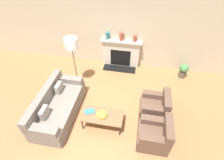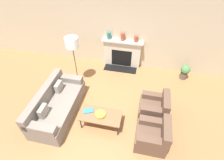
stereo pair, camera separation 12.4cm
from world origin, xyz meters
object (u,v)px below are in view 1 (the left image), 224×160
(fireplace, at_px, (121,53))
(potted_plant, at_px, (184,70))
(coffee_table, at_px, (103,116))
(mantel_vase_center_left, at_px, (121,37))
(couch, at_px, (57,107))
(armchair_far, at_px, (155,107))
(book, at_px, (90,111))
(mantel_vase_center_right, at_px, (135,39))
(bowl, at_px, (102,115))
(mantel_vase_left, at_px, (108,36))
(floor_lamp, at_px, (72,46))
(armchair_near, at_px, (155,135))

(fireplace, relative_size, potted_plant, 2.68)
(coffee_table, height_order, mantel_vase_center_left, mantel_vase_center_left)
(couch, distance_m, mantel_vase_center_left, 3.18)
(armchair_far, distance_m, mantel_vase_center_left, 2.73)
(couch, relative_size, book, 6.69)
(mantel_vase_center_right, bearing_deg, bowl, -100.99)
(book, distance_m, mantel_vase_left, 2.88)
(couch, height_order, floor_lamp, floor_lamp)
(mantel_vase_left, bearing_deg, armchair_far, -50.91)
(armchair_far, relative_size, coffee_table, 0.74)
(couch, bearing_deg, armchair_far, -80.01)
(couch, relative_size, bowl, 7.51)
(couch, relative_size, mantel_vase_center_left, 7.28)
(book, bearing_deg, floor_lamp, 97.62)
(armchair_near, distance_m, bowl, 1.42)
(bowl, bearing_deg, mantel_vase_left, 98.30)
(potted_plant, bearing_deg, fireplace, 172.13)
(armchair_near, height_order, mantel_vase_center_right, mantel_vase_center_right)
(bowl, distance_m, floor_lamp, 2.22)
(fireplace, bearing_deg, bowl, -91.68)
(mantel_vase_left, bearing_deg, book, -88.76)
(armchair_far, distance_m, mantel_vase_left, 2.99)
(couch, relative_size, mantel_vase_center_right, 9.36)
(armchair_near, height_order, mantel_vase_center_left, mantel_vase_center_left)
(armchair_near, bearing_deg, armchair_far, 180.00)
(mantel_vase_center_left, bearing_deg, floor_lamp, -135.12)
(mantel_vase_left, relative_size, mantel_vase_center_right, 1.15)
(couch, bearing_deg, book, -94.06)
(bowl, distance_m, potted_plant, 3.45)
(mantel_vase_left, bearing_deg, armchair_near, -59.81)
(fireplace, bearing_deg, mantel_vase_left, 178.28)
(armchair_near, bearing_deg, coffee_table, -101.06)
(armchair_far, distance_m, book, 1.83)
(fireplace, xyz_separation_m, book, (-0.44, -2.75, -0.11))
(fireplace, relative_size, couch, 0.73)
(couch, height_order, book, couch)
(armchair_near, bearing_deg, fireplace, -157.04)
(book, height_order, floor_lamp, floor_lamp)
(couch, distance_m, coffee_table, 1.36)
(mantel_vase_left, bearing_deg, floor_lamp, -122.07)
(book, bearing_deg, armchair_far, -5.90)
(armchair_near, height_order, armchair_far, same)
(fireplace, xyz_separation_m, armchair_near, (1.31, -3.08, -0.21))
(couch, bearing_deg, mantel_vase_center_left, -27.65)
(floor_lamp, xyz_separation_m, mantel_vase_center_right, (1.78, 1.31, -0.29))
(floor_lamp, xyz_separation_m, potted_plant, (3.61, 0.97, -1.16))
(fireplace, bearing_deg, couch, -117.84)
(mantel_vase_center_right, distance_m, potted_plant, 2.05)
(coffee_table, relative_size, mantel_vase_left, 4.33)
(fireplace, distance_m, armchair_near, 3.36)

